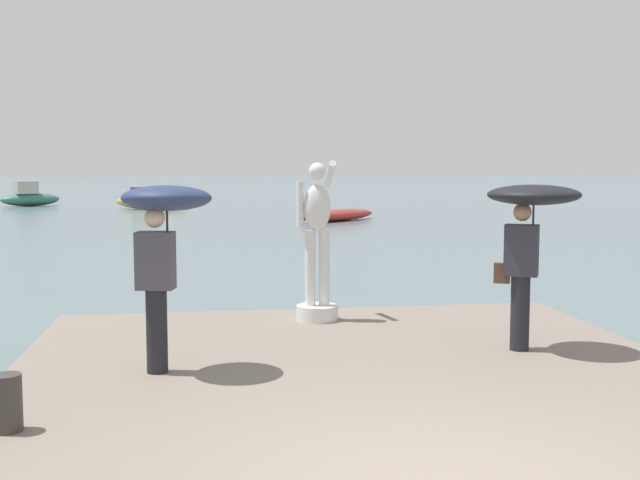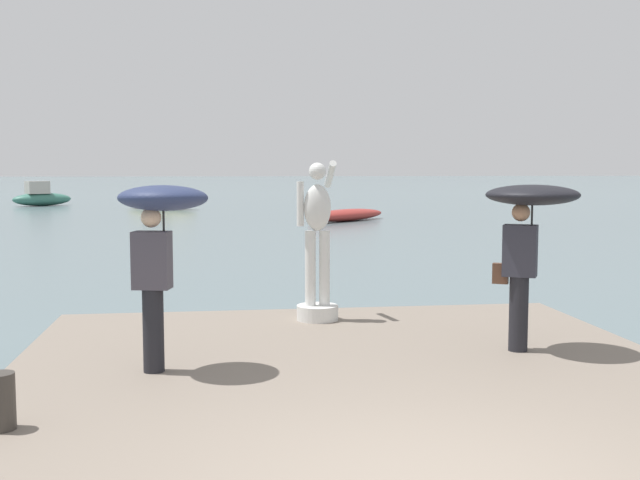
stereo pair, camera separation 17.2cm
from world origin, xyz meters
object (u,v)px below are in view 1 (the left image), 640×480
(statue_white_figure, at_px, (317,254))
(onlooker_right, at_px, (530,218))
(onlooker_left, at_px, (163,226))
(mooring_bollard, at_px, (7,403))
(boat_near, at_px, (29,197))
(boat_far, at_px, (337,215))
(boat_mid, at_px, (151,201))

(statue_white_figure, distance_m, onlooker_right, 3.13)
(onlooker_left, bearing_deg, onlooker_right, 4.92)
(mooring_bollard, height_order, boat_near, boat_near)
(onlooker_left, height_order, boat_far, onlooker_left)
(mooring_bollard, xyz_separation_m, boat_far, (7.97, 30.06, -0.35))
(onlooker_left, distance_m, boat_mid, 40.52)
(statue_white_figure, height_order, boat_near, statue_white_figure)
(statue_white_figure, relative_size, onlooker_right, 1.15)
(onlooker_left, relative_size, boat_near, 0.48)
(onlooker_left, height_order, boat_mid, onlooker_left)
(statue_white_figure, xyz_separation_m, boat_near, (-13.06, 43.32, -0.73))
(statue_white_figure, height_order, mooring_bollard, statue_white_figure)
(boat_mid, height_order, boat_far, boat_mid)
(statue_white_figure, relative_size, boat_near, 0.55)
(statue_white_figure, distance_m, mooring_bollard, 5.31)
(boat_far, bearing_deg, onlooker_left, -103.44)
(onlooker_right, height_order, boat_far, onlooker_right)
(boat_far, bearing_deg, statue_white_figure, -100.52)
(statue_white_figure, bearing_deg, boat_near, 106.78)
(mooring_bollard, xyz_separation_m, boat_mid, (-1.59, 42.08, -0.11))
(statue_white_figure, height_order, onlooker_left, statue_white_figure)
(onlooker_right, xyz_separation_m, boat_far, (2.63, 28.02, -1.68))
(mooring_bollard, distance_m, boat_far, 31.10)
(statue_white_figure, xyz_separation_m, onlooker_left, (-1.98, -2.52, 0.60))
(onlooker_right, height_order, boat_near, onlooker_right)
(mooring_bollard, bearing_deg, statue_white_figure, 53.04)
(statue_white_figure, xyz_separation_m, boat_mid, (-4.76, 37.87, -0.81))
(onlooker_left, distance_m, mooring_bollard, 2.44)
(boat_near, bearing_deg, onlooker_left, -76.41)
(boat_near, relative_size, boat_mid, 0.79)
(mooring_bollard, height_order, boat_mid, boat_mid)
(boat_mid, distance_m, boat_far, 15.36)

